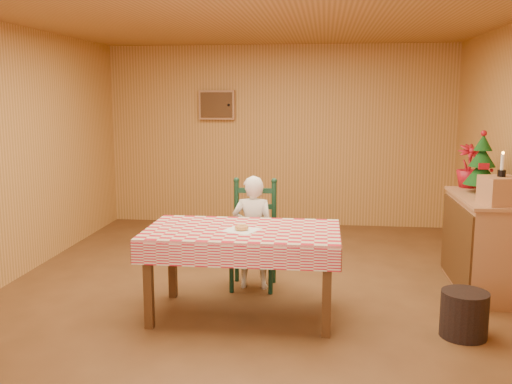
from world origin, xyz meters
TOP-DOWN VIEW (x-y plane):
  - ground at (0.00, 0.00)m, footprint 6.00×6.00m
  - cabin_walls at (-0.00, 0.53)m, footprint 5.10×6.05m
  - dining_table at (-0.02, -0.62)m, footprint 1.66×0.96m
  - ladder_chair at (-0.02, 0.17)m, footprint 0.44×0.40m
  - seated_child at (-0.02, 0.11)m, footprint 0.41×0.27m
  - napkin at (-0.02, -0.67)m, footprint 0.35×0.35m
  - donut at (-0.02, -0.67)m, footprint 0.14×0.14m
  - shelf_unit at (2.21, 0.32)m, footprint 0.54×1.24m
  - crate at (2.22, -0.08)m, footprint 0.36×0.36m
  - christmas_tree at (2.22, 0.57)m, footprint 0.34×0.34m
  - flower_arrangement at (2.17, 0.87)m, footprint 0.30×0.30m
  - candle_set at (2.22, -0.08)m, footprint 0.07×0.07m
  - storage_bin at (1.78, -0.85)m, footprint 0.49×0.49m

SIDE VIEW (x-z plane):
  - ground at x=0.00m, z-range 0.00..0.00m
  - storage_bin at x=1.78m, z-range 0.00..0.37m
  - shelf_unit at x=2.21m, z-range 0.00..0.93m
  - ladder_chair at x=-0.02m, z-range -0.04..1.04m
  - seated_child at x=-0.02m, z-range 0.00..1.12m
  - dining_table at x=-0.02m, z-range 0.30..1.07m
  - napkin at x=-0.02m, z-range 0.77..0.77m
  - donut at x=-0.02m, z-range 0.77..0.81m
  - crate at x=2.22m, z-range 0.93..1.18m
  - flower_arrangement at x=2.17m, z-range 0.93..1.38m
  - christmas_tree at x=2.22m, z-range 0.90..1.52m
  - candle_set at x=2.22m, z-range 1.13..1.36m
  - cabin_walls at x=0.00m, z-range 0.50..3.15m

